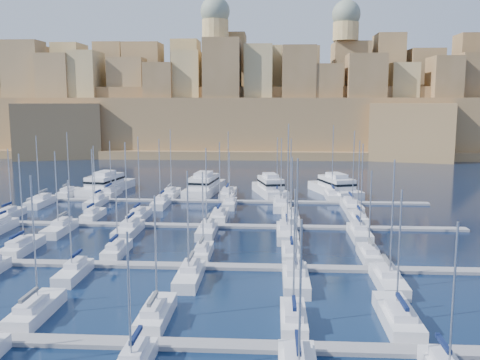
# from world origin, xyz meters

# --- Properties ---
(ground) EXTENTS (600.00, 600.00, 0.00)m
(ground) POSITION_xyz_m (0.00, 0.00, 0.00)
(ground) COLOR black
(ground) RESTS_ON ground
(pontoon_near) EXTENTS (84.00, 2.00, 0.40)m
(pontoon_near) POSITION_xyz_m (0.00, -34.00, 0.20)
(pontoon_near) COLOR slate
(pontoon_near) RESTS_ON ground
(pontoon_mid_near) EXTENTS (84.00, 2.00, 0.40)m
(pontoon_mid_near) POSITION_xyz_m (0.00, -12.00, 0.20)
(pontoon_mid_near) COLOR slate
(pontoon_mid_near) RESTS_ON ground
(pontoon_mid_far) EXTENTS (84.00, 2.00, 0.40)m
(pontoon_mid_far) POSITION_xyz_m (0.00, 10.00, 0.20)
(pontoon_mid_far) COLOR slate
(pontoon_mid_far) RESTS_ON ground
(pontoon_far) EXTENTS (84.00, 2.00, 0.40)m
(pontoon_far) POSITION_xyz_m (0.00, 32.00, 0.20)
(pontoon_far) COLOR slate
(pontoon_far) RESTS_ON ground
(sailboat_2) EXTENTS (2.70, 8.99, 14.31)m
(sailboat_2) POSITION_xyz_m (-12.95, -28.62, 0.75)
(sailboat_2) COLOR silver
(sailboat_2) RESTS_ON ground
(sailboat_3) EXTENTS (2.57, 8.57, 12.51)m
(sailboat_3) POSITION_xyz_m (-0.97, -28.83, 0.73)
(sailboat_3) COLOR silver
(sailboat_3) RESTS_ON ground
(sailboat_4) EXTENTS (2.41, 8.04, 13.33)m
(sailboat_4) POSITION_xyz_m (12.20, -29.08, 0.73)
(sailboat_4) COLOR silver
(sailboat_4) RESTS_ON ground
(sailboat_5) EXTENTS (3.02, 10.06, 13.19)m
(sailboat_5) POSITION_xyz_m (22.11, -28.09, 0.75)
(sailboat_5) COLOR silver
(sailboat_5) RESTS_ON ground
(sailboat_13) EXTENTS (2.79, 9.31, 14.08)m
(sailboat_13) POSITION_xyz_m (-24.90, -6.46, 0.75)
(sailboat_13) COLOR silver
(sailboat_13) RESTS_ON ground
(sailboat_14) EXTENTS (2.37, 7.90, 11.81)m
(sailboat_14) POSITION_xyz_m (-11.20, -7.15, 0.71)
(sailboat_14) COLOR silver
(sailboat_14) RESTS_ON ground
(sailboat_15) EXTENTS (2.22, 7.39, 11.90)m
(sailboat_15) POSITION_xyz_m (0.75, -7.40, 0.71)
(sailboat_15) COLOR silver
(sailboat_15) RESTS_ON ground
(sailboat_16) EXTENTS (2.50, 8.35, 13.96)m
(sailboat_16) POSITION_xyz_m (12.70, -6.93, 0.74)
(sailboat_16) COLOR silver
(sailboat_16) RESTS_ON ground
(sailboat_17) EXTENTS (2.42, 8.07, 12.23)m
(sailboat_17) POSITION_xyz_m (23.11, -7.07, 0.72)
(sailboat_17) COLOR silver
(sailboat_17) RESTS_ON ground
(sailboat_20) EXTENTS (2.39, 7.97, 12.20)m
(sailboat_20) POSITION_xyz_m (-13.57, -16.88, 0.72)
(sailboat_20) COLOR silver
(sailboat_20) RESTS_ON ground
(sailboat_21) EXTENTS (2.68, 8.95, 13.50)m
(sailboat_21) POSITION_xyz_m (0.49, -17.36, 0.74)
(sailboat_21) COLOR silver
(sailboat_21) RESTS_ON ground
(sailboat_22) EXTENTS (2.93, 9.78, 15.08)m
(sailboat_22) POSITION_xyz_m (12.87, -17.77, 0.76)
(sailboat_22) COLOR silver
(sailboat_22) RESTS_ON ground
(sailboat_23) EXTENTS (2.86, 9.53, 14.98)m
(sailboat_23) POSITION_xyz_m (23.42, -17.65, 0.76)
(sailboat_23) COLOR silver
(sailboat_23) RESTS_ON ground
(sailboat_24) EXTENTS (2.37, 7.89, 12.82)m
(sailboat_24) POSITION_xyz_m (-37.28, 14.84, 0.73)
(sailboat_24) COLOR silver
(sailboat_24) RESTS_ON ground
(sailboat_25) EXTENTS (2.37, 7.91, 12.84)m
(sailboat_25) POSITION_xyz_m (-22.00, 14.85, 0.73)
(sailboat_25) COLOR silver
(sailboat_25) RESTS_ON ground
(sailboat_26) EXTENTS (2.71, 9.02, 15.03)m
(sailboat_26) POSITION_xyz_m (-13.75, 15.40, 0.75)
(sailboat_26) COLOR silver
(sailboat_26) RESTS_ON ground
(sailboat_27) EXTENTS (2.78, 9.28, 14.14)m
(sailboat_27) POSITION_xyz_m (0.73, 15.52, 0.75)
(sailboat_27) COLOR silver
(sailboat_27) RESTS_ON ground
(sailboat_28) EXTENTS (2.97, 9.90, 14.78)m
(sailboat_28) POSITION_xyz_m (13.29, 15.83, 0.76)
(sailboat_28) COLOR silver
(sailboat_28) RESTS_ON ground
(sailboat_29) EXTENTS (2.60, 8.67, 14.52)m
(sailboat_29) POSITION_xyz_m (25.05, 15.23, 0.75)
(sailboat_29) COLOR silver
(sailboat_29) RESTS_ON ground
(sailboat_31) EXTENTS (2.80, 9.35, 13.47)m
(sailboat_31) POSITION_xyz_m (-23.89, 4.44, 0.74)
(sailboat_31) COLOR silver
(sailboat_31) RESTS_ON ground
(sailboat_32) EXTENTS (2.97, 9.89, 15.00)m
(sailboat_32) POSITION_xyz_m (-12.63, 4.18, 0.76)
(sailboat_32) COLOR silver
(sailboat_32) RESTS_ON ground
(sailboat_33) EXTENTS (2.69, 8.97, 14.14)m
(sailboat_33) POSITION_xyz_m (-0.16, 4.63, 0.74)
(sailboat_33) COLOR silver
(sailboat_33) RESTS_ON ground
(sailboat_34) EXTENTS (3.18, 10.61, 17.91)m
(sailboat_34) POSITION_xyz_m (12.42, 3.82, 0.79)
(sailboat_34) COLOR silver
(sailboat_34) RESTS_ON ground
(sailboat_35) EXTENTS (2.80, 9.35, 14.92)m
(sailboat_35) POSITION_xyz_m (23.64, 4.44, 0.75)
(sailboat_35) COLOR silver
(sailboat_35) RESTS_ON ground
(sailboat_36) EXTENTS (2.58, 8.61, 14.41)m
(sailboat_36) POSITION_xyz_m (-35.16, 37.20, 0.74)
(sailboat_36) COLOR silver
(sailboat_36) RESTS_ON ground
(sailboat_37) EXTENTS (2.73, 9.10, 12.52)m
(sailboat_37) POSITION_xyz_m (-25.73, 37.44, 0.73)
(sailboat_37) COLOR silver
(sailboat_37) RESTS_ON ground
(sailboat_38) EXTENTS (2.84, 9.46, 15.15)m
(sailboat_38) POSITION_xyz_m (-12.28, 37.61, 0.76)
(sailboat_38) COLOR silver
(sailboat_38) RESTS_ON ground
(sailboat_39) EXTENTS (3.19, 10.65, 14.65)m
(sailboat_39) POSITION_xyz_m (0.36, 38.20, 0.76)
(sailboat_39) COLOR silver
(sailboat_39) RESTS_ON ground
(sailboat_40) EXTENTS (2.58, 8.61, 13.48)m
(sailboat_40) POSITION_xyz_m (11.07, 37.19, 0.74)
(sailboat_40) COLOR silver
(sailboat_40) RESTS_ON ground
(sailboat_41) EXTENTS (2.93, 9.77, 16.09)m
(sailboat_41) POSITION_xyz_m (23.00, 37.76, 0.77)
(sailboat_41) COLOR silver
(sailboat_41) RESTS_ON ground
(sailboat_42) EXTENTS (2.91, 9.71, 14.48)m
(sailboat_42) POSITION_xyz_m (-36.66, 26.27, 0.75)
(sailboat_42) COLOR silver
(sailboat_42) RESTS_ON ground
(sailboat_43) EXTENTS (2.58, 8.61, 12.48)m
(sailboat_43) POSITION_xyz_m (-25.44, 26.81, 0.73)
(sailboat_43) COLOR silver
(sailboat_43) RESTS_ON ground
(sailboat_44) EXTENTS (2.65, 8.84, 13.88)m
(sailboat_44) POSITION_xyz_m (-12.19, 26.69, 0.74)
(sailboat_44) COLOR silver
(sailboat_44) RESTS_ON ground
(sailboat_45) EXTENTS (2.42, 8.08, 11.44)m
(sailboat_45) POSITION_xyz_m (1.61, 27.07, 0.71)
(sailboat_45) COLOR silver
(sailboat_45) RESTS_ON ground
(sailboat_46) EXTENTS (2.99, 9.97, 14.20)m
(sailboat_46) POSITION_xyz_m (11.75, 26.14, 0.75)
(sailboat_46) COLOR silver
(sailboat_46) RESTS_ON ground
(sailboat_47) EXTENTS (3.26, 10.85, 15.71)m
(sailboat_47) POSITION_xyz_m (25.48, 25.70, 0.77)
(sailboat_47) COLOR silver
(sailboat_47) RESTS_ON ground
(motor_yacht_a) EXTENTS (8.70, 19.72, 5.25)m
(motor_yacht_a) POSITION_xyz_m (-28.38, 42.65, 1.73)
(motor_yacht_a) COLOR silver
(motor_yacht_a) RESTS_ON ground
(motor_yacht_b) EXTENTS (7.95, 19.65, 5.25)m
(motor_yacht_b) POSITION_xyz_m (-5.50, 42.68, 1.73)
(motor_yacht_b) COLOR silver
(motor_yacht_b) RESTS_ON ground
(motor_yacht_c) EXTENTS (8.52, 16.43, 5.25)m
(motor_yacht_c) POSITION_xyz_m (9.52, 41.07, 1.73)
(motor_yacht_c) COLOR silver
(motor_yacht_c) RESTS_ON ground
(motor_yacht_d) EXTENTS (10.99, 19.15, 5.25)m
(motor_yacht_d) POSITION_xyz_m (24.18, 42.33, 1.73)
(motor_yacht_d) COLOR silver
(motor_yacht_d) RESTS_ON ground
(fortified_city) EXTENTS (460.00, 108.95, 59.52)m
(fortified_city) POSITION_xyz_m (-0.19, 155.26, 14.74)
(fortified_city) COLOR brown
(fortified_city) RESTS_ON ground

